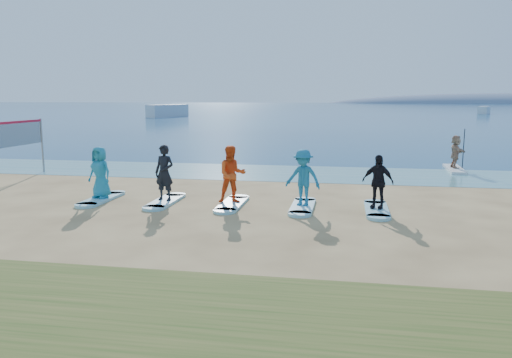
% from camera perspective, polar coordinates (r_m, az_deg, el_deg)
% --- Properties ---
extents(ground, '(600.00, 600.00, 0.00)m').
position_cam_1_polar(ground, '(13.18, -5.48, -6.00)').
color(ground, tan).
rests_on(ground, ground).
extents(shallow_water, '(600.00, 600.00, 0.00)m').
position_cam_1_polar(shallow_water, '(23.25, 1.50, 0.75)').
color(shallow_water, teal).
rests_on(shallow_water, ground).
extents(ocean, '(600.00, 600.00, 0.00)m').
position_cam_1_polar(ocean, '(172.30, 9.15, 8.06)').
color(ocean, navy).
rests_on(ocean, ground).
extents(island_ridge, '(220.00, 56.00, 18.00)m').
position_cam_1_polar(island_ridge, '(325.38, 26.82, 7.73)').
color(island_ridge, slate).
rests_on(island_ridge, ground).
extents(paddleboard, '(0.83, 3.03, 0.12)m').
position_cam_1_polar(paddleboard, '(25.84, 21.73, 1.07)').
color(paddleboard, silver).
rests_on(paddleboard, ground).
extents(paddleboarder, '(0.63, 1.50, 1.57)m').
position_cam_1_polar(paddleboarder, '(25.74, 21.85, 2.93)').
color(paddleboarder, tan).
rests_on(paddleboarder, paddleboard).
extents(boat_offshore_a, '(5.18, 9.31, 2.18)m').
position_cam_1_polar(boat_offshore_a, '(90.50, -10.04, 6.99)').
color(boat_offshore_a, silver).
rests_on(boat_offshore_a, ground).
extents(boat_offshore_b, '(3.70, 5.60, 1.60)m').
position_cam_1_polar(boat_offshore_b, '(116.04, 24.58, 6.78)').
color(boat_offshore_b, silver).
rests_on(boat_offshore_b, ground).
extents(surfboard_0, '(0.70, 2.20, 0.09)m').
position_cam_1_polar(surfboard_0, '(17.84, -17.25, -2.18)').
color(surfboard_0, '#8DD0DB').
rests_on(surfboard_0, ground).
extents(student_0, '(0.97, 0.75, 1.75)m').
position_cam_1_polar(student_0, '(17.68, -17.39, 0.73)').
color(student_0, teal).
rests_on(student_0, surfboard_0).
extents(surfboard_1, '(0.70, 2.20, 0.09)m').
position_cam_1_polar(surfboard_1, '(16.91, -10.33, -2.53)').
color(surfboard_1, '#8DD0DB').
rests_on(surfboard_1, ground).
extents(student_1, '(0.75, 0.58, 1.85)m').
position_cam_1_polar(student_1, '(16.74, -10.43, 0.72)').
color(student_1, black).
rests_on(student_1, surfboard_1).
extents(surfboard_2, '(0.70, 2.20, 0.09)m').
position_cam_1_polar(surfboard_2, '(16.26, -2.74, -2.86)').
color(surfboard_2, '#8DD0DB').
rests_on(surfboard_2, ground).
extents(student_2, '(1.09, 0.97, 1.86)m').
position_cam_1_polar(student_2, '(16.08, -2.76, 0.53)').
color(student_2, '#E84E18').
rests_on(student_2, surfboard_2).
extents(surfboard_3, '(0.70, 2.20, 0.09)m').
position_cam_1_polar(surfboard_3, '(15.91, 5.35, -3.16)').
color(surfboard_3, '#8DD0DB').
rests_on(surfboard_3, ground).
extents(student_3, '(1.30, 0.98, 1.78)m').
position_cam_1_polar(student_3, '(15.74, 5.40, 0.17)').
color(student_3, teal).
rests_on(student_3, surfboard_3).
extents(surfboard_4, '(0.70, 2.20, 0.09)m').
position_cam_1_polar(surfboard_4, '(15.89, 13.62, -3.40)').
color(surfboard_4, '#8DD0DB').
rests_on(surfboard_4, ground).
extents(student_4, '(1.05, 0.72, 1.66)m').
position_cam_1_polar(student_4, '(15.72, 13.74, -0.29)').
color(student_4, black).
rests_on(student_4, surfboard_4).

